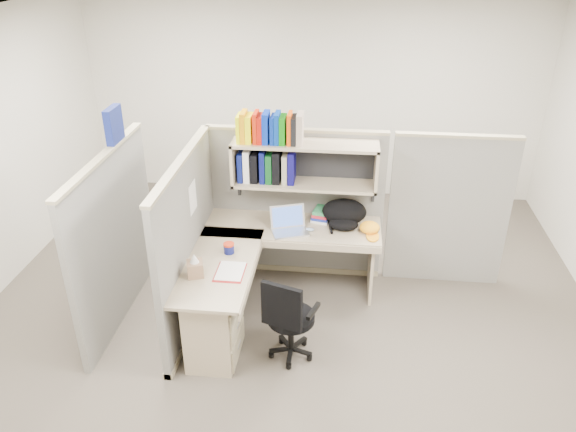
# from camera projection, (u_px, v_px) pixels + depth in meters

# --- Properties ---
(ground) EXTENTS (6.00, 6.00, 0.00)m
(ground) POSITION_uv_depth(u_px,v_px,m) (286.00, 320.00, 5.40)
(ground) COLOR #39332C
(ground) RESTS_ON ground
(room_shell) EXTENTS (6.00, 6.00, 6.00)m
(room_shell) POSITION_uv_depth(u_px,v_px,m) (286.00, 165.00, 4.65)
(room_shell) COLOR beige
(room_shell) RESTS_ON ground
(cubicle) EXTENTS (3.79, 1.84, 1.95)m
(cubicle) POSITION_uv_depth(u_px,v_px,m) (254.00, 214.00, 5.42)
(cubicle) COLOR #5F5F5B
(cubicle) RESTS_ON ground
(desk) EXTENTS (1.74, 1.75, 0.73)m
(desk) POSITION_uv_depth(u_px,v_px,m) (237.00, 298.00, 4.99)
(desk) COLOR gray
(desk) RESTS_ON ground
(laptop) EXTENTS (0.43, 0.43, 0.25)m
(laptop) POSITION_uv_depth(u_px,v_px,m) (290.00, 221.00, 5.39)
(laptop) COLOR #BBBCC0
(laptop) RESTS_ON desk
(backpack) EXTENTS (0.48, 0.39, 0.26)m
(backpack) POSITION_uv_depth(u_px,v_px,m) (344.00, 214.00, 5.51)
(backpack) COLOR black
(backpack) RESTS_ON desk
(orange_cap) EXTENTS (0.25, 0.27, 0.11)m
(orange_cap) POSITION_uv_depth(u_px,v_px,m) (370.00, 227.00, 5.43)
(orange_cap) COLOR #FFA216
(orange_cap) RESTS_ON desk
(snack_canister) EXTENTS (0.10, 0.10, 0.10)m
(snack_canister) POSITION_uv_depth(u_px,v_px,m) (229.00, 248.00, 5.09)
(snack_canister) COLOR #0F1457
(snack_canister) RESTS_ON desk
(tissue_box) EXTENTS (0.17, 0.17, 0.21)m
(tissue_box) POSITION_uv_depth(u_px,v_px,m) (195.00, 265.00, 4.74)
(tissue_box) COLOR #9E7859
(tissue_box) RESTS_ON desk
(mouse) EXTENTS (0.09, 0.08, 0.03)m
(mouse) POSITION_uv_depth(u_px,v_px,m) (310.00, 229.00, 5.47)
(mouse) COLOR #96B3D6
(mouse) RESTS_ON desk
(paper_cup) EXTENTS (0.07, 0.07, 0.09)m
(paper_cup) POSITION_uv_depth(u_px,v_px,m) (287.00, 214.00, 5.70)
(paper_cup) COLOR white
(paper_cup) RESTS_ON desk
(book_stack) EXTENTS (0.22, 0.27, 0.11)m
(book_stack) POSITION_uv_depth(u_px,v_px,m) (322.00, 214.00, 5.67)
(book_stack) COLOR gray
(book_stack) RESTS_ON desk
(loose_paper) EXTENTS (0.23, 0.30, 0.00)m
(loose_paper) POSITION_uv_depth(u_px,v_px,m) (230.00, 271.00, 4.84)
(loose_paper) COLOR silver
(loose_paper) RESTS_ON desk
(task_chair) EXTENTS (0.49, 0.46, 0.86)m
(task_chair) POSITION_uv_depth(u_px,v_px,m) (289.00, 330.00, 4.80)
(task_chair) COLOR black
(task_chair) RESTS_ON ground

